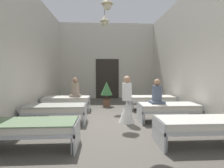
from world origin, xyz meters
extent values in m
cube|color=#59544C|center=(0.00, 0.00, -0.05)|extent=(6.30, 11.52, 0.10)
cube|color=beige|center=(0.00, 5.56, 2.29)|extent=(6.10, 0.20, 4.57)
cube|color=beige|center=(-2.95, 0.00, 2.29)|extent=(0.20, 10.92, 4.57)
cube|color=beige|center=(2.95, 0.00, 2.29)|extent=(0.20, 10.92, 4.57)
cube|color=#2D2823|center=(0.00, 5.44, 1.20)|extent=(1.40, 0.06, 2.40)
cone|color=beige|center=(-0.14, 0.96, 4.16)|extent=(0.44, 0.44, 0.28)
sphere|color=beige|center=(-0.14, 0.96, 3.94)|extent=(0.28, 0.28, 0.28)
cylinder|color=brown|center=(-0.20, 2.87, 4.40)|extent=(0.02, 0.02, 0.34)
cone|color=beige|center=(-0.20, 2.87, 4.08)|extent=(0.44, 0.44, 0.28)
sphere|color=beige|center=(-0.20, 2.87, 3.86)|extent=(0.28, 0.28, 0.28)
cylinder|color=#B7BCC1|center=(-0.93, -2.26, 0.17)|extent=(0.03, 0.03, 0.34)
cylinder|color=#B7BCC1|center=(-0.93, -1.54, 0.17)|extent=(0.03, 0.03, 0.34)
cube|color=#B7BCC1|center=(-1.80, -1.90, 0.38)|extent=(1.90, 0.84, 0.07)
cube|color=#B7BCC1|center=(-0.87, -1.90, 0.29)|extent=(0.04, 0.84, 0.57)
cube|color=silver|center=(-1.80, -1.90, 0.48)|extent=(1.82, 0.78, 0.14)
cube|color=slate|center=(-1.80, -1.90, 0.56)|extent=(1.86, 0.82, 0.02)
cylinder|color=#B7BCC1|center=(0.93, -2.26, 0.17)|extent=(0.03, 0.03, 0.34)
cylinder|color=#B7BCC1|center=(0.93, -1.54, 0.17)|extent=(0.03, 0.03, 0.34)
cube|color=#B7BCC1|center=(1.80, -1.90, 0.38)|extent=(1.90, 0.84, 0.07)
cube|color=#B7BCC1|center=(0.87, -1.90, 0.29)|extent=(0.04, 0.84, 0.57)
cube|color=silver|center=(1.80, -1.90, 0.48)|extent=(1.82, 0.78, 0.14)
cube|color=beige|center=(1.80, -1.90, 0.56)|extent=(1.86, 0.82, 0.02)
cylinder|color=#B7BCC1|center=(-2.67, -0.36, 0.17)|extent=(0.03, 0.03, 0.34)
cylinder|color=#B7BCC1|center=(-2.67, 0.36, 0.17)|extent=(0.03, 0.03, 0.34)
cylinder|color=#B7BCC1|center=(-0.93, -0.36, 0.17)|extent=(0.03, 0.03, 0.34)
cylinder|color=#B7BCC1|center=(-0.93, 0.36, 0.17)|extent=(0.03, 0.03, 0.34)
cube|color=#B7BCC1|center=(-1.80, 0.00, 0.38)|extent=(1.90, 0.84, 0.07)
cube|color=#B7BCC1|center=(-2.73, 0.00, 0.29)|extent=(0.04, 0.84, 0.57)
cube|color=#B7BCC1|center=(-0.87, 0.00, 0.29)|extent=(0.04, 0.84, 0.57)
cube|color=silver|center=(-1.80, 0.00, 0.48)|extent=(1.82, 0.78, 0.14)
cube|color=#9E9E93|center=(-1.80, 0.00, 0.56)|extent=(1.86, 0.82, 0.02)
cylinder|color=#B7BCC1|center=(0.93, -0.36, 0.17)|extent=(0.03, 0.03, 0.34)
cylinder|color=#B7BCC1|center=(0.93, 0.36, 0.17)|extent=(0.03, 0.03, 0.34)
cylinder|color=#B7BCC1|center=(2.67, -0.36, 0.17)|extent=(0.03, 0.03, 0.34)
cylinder|color=#B7BCC1|center=(2.67, 0.36, 0.17)|extent=(0.03, 0.03, 0.34)
cube|color=#B7BCC1|center=(1.80, 0.00, 0.38)|extent=(1.90, 0.84, 0.07)
cube|color=#B7BCC1|center=(0.87, 0.00, 0.29)|extent=(0.04, 0.84, 0.57)
cube|color=#B7BCC1|center=(2.73, 0.00, 0.29)|extent=(0.04, 0.84, 0.57)
cube|color=silver|center=(1.80, 0.00, 0.48)|extent=(1.82, 0.78, 0.14)
cube|color=beige|center=(1.80, 0.00, 0.56)|extent=(1.86, 0.82, 0.02)
cylinder|color=#B7BCC1|center=(-2.67, 1.54, 0.17)|extent=(0.03, 0.03, 0.34)
cylinder|color=#B7BCC1|center=(-2.67, 2.26, 0.17)|extent=(0.03, 0.03, 0.34)
cylinder|color=#B7BCC1|center=(-0.93, 1.54, 0.17)|extent=(0.03, 0.03, 0.34)
cylinder|color=#B7BCC1|center=(-0.93, 2.26, 0.17)|extent=(0.03, 0.03, 0.34)
cube|color=#B7BCC1|center=(-1.80, 1.90, 0.38)|extent=(1.90, 0.84, 0.07)
cube|color=#B7BCC1|center=(-2.73, 1.90, 0.29)|extent=(0.04, 0.84, 0.57)
cube|color=#B7BCC1|center=(-0.87, 1.90, 0.29)|extent=(0.04, 0.84, 0.57)
cube|color=silver|center=(-1.80, 1.90, 0.48)|extent=(1.82, 0.78, 0.14)
cube|color=beige|center=(-1.80, 1.90, 0.56)|extent=(1.86, 0.82, 0.02)
cylinder|color=#B7BCC1|center=(0.93, 1.54, 0.17)|extent=(0.03, 0.03, 0.34)
cylinder|color=#B7BCC1|center=(0.93, 2.26, 0.17)|extent=(0.03, 0.03, 0.34)
cylinder|color=#B7BCC1|center=(2.67, 1.54, 0.17)|extent=(0.03, 0.03, 0.34)
cylinder|color=#B7BCC1|center=(2.67, 2.26, 0.17)|extent=(0.03, 0.03, 0.34)
cube|color=#B7BCC1|center=(1.80, 1.90, 0.38)|extent=(1.90, 0.84, 0.07)
cube|color=#B7BCC1|center=(0.87, 1.90, 0.29)|extent=(0.04, 0.84, 0.57)
cube|color=#B7BCC1|center=(2.73, 1.90, 0.29)|extent=(0.04, 0.84, 0.57)
cube|color=silver|center=(1.80, 1.90, 0.48)|extent=(1.82, 0.78, 0.14)
cube|color=beige|center=(1.80, 1.90, 0.56)|extent=(1.86, 0.82, 0.02)
cone|color=white|center=(0.44, -0.04, 0.35)|extent=(0.52, 0.52, 0.70)
cylinder|color=white|center=(0.44, -0.04, 0.97)|extent=(0.30, 0.30, 0.55)
sphere|color=#A87A5B|center=(0.44, -0.04, 1.36)|extent=(0.22, 0.22, 0.22)
cone|color=white|center=(0.44, -0.04, 1.44)|extent=(0.18, 0.18, 0.10)
cylinder|color=#515B70|center=(1.45, 0.09, 0.86)|extent=(0.32, 0.32, 0.58)
cube|color=#515B70|center=(1.45, 0.09, 0.61)|extent=(0.44, 0.44, 0.08)
sphere|color=#A87A5B|center=(1.45, 0.09, 1.26)|extent=(0.22, 0.22, 0.22)
cylinder|color=gray|center=(-1.45, 1.95, 0.86)|extent=(0.32, 0.32, 0.58)
cube|color=gray|center=(-1.45, 1.95, 0.61)|extent=(0.44, 0.44, 0.08)
sphere|color=#A87A5B|center=(-1.45, 1.95, 1.26)|extent=(0.22, 0.22, 0.22)
cylinder|color=brown|center=(-0.12, 2.75, 0.17)|extent=(0.33, 0.33, 0.33)
cylinder|color=brown|center=(-0.12, 2.75, 0.43)|extent=(0.06, 0.06, 0.20)
cone|color=#3D7A42|center=(-0.12, 2.75, 0.85)|extent=(0.56, 0.56, 0.62)
camera|label=1|loc=(-0.35, -5.67, 1.57)|focal=29.06mm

